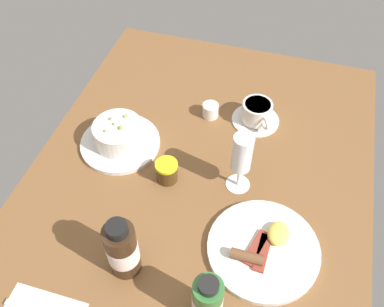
{
  "coord_description": "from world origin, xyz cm",
  "views": [
    {
      "loc": [
        60.31,
        16.0,
        82.86
      ],
      "look_at": [
        -1.69,
        -2.32,
        5.74
      ],
      "focal_mm": 38.81,
      "sensor_mm": 36.0,
      "label": 1
    }
  ],
  "objects": [
    {
      "name": "porridge_bowl",
      "position": [
        -3.96,
        -22.77,
        3.33
      ],
      "size": [
        20.96,
        20.96,
        7.91
      ],
      "color": "silver",
      "rests_on": "ground_plane"
    },
    {
      "name": "breakfast_plate",
      "position": [
        15.73,
        19.03,
        0.91
      ],
      "size": [
        24.47,
        24.47,
        3.7
      ],
      "color": "silver",
      "rests_on": "ground_plane"
    },
    {
      "name": "jam_jar",
      "position": [
        3.16,
        -7.26,
        2.9
      ],
      "size": [
        5.52,
        5.52,
        5.73
      ],
      "color": "#452F13",
      "rests_on": "ground_plane"
    },
    {
      "name": "creamer_jug",
      "position": [
        -21.25,
        -2.83,
        2.09
      ],
      "size": [
        4.47,
        5.43,
        4.69
      ],
      "color": "silver",
      "rests_on": "ground_plane"
    },
    {
      "name": "sauce_bottle_brown",
      "position": [
        27.49,
        -8.17,
        7.48
      ],
      "size": [
        6.52,
        6.52,
        16.59
      ],
      "color": "#382314",
      "rests_on": "ground_plane"
    },
    {
      "name": "ground_plane",
      "position": [
        0.0,
        0.0,
        -1.5
      ],
      "size": [
        110.0,
        84.0,
        3.0
      ],
      "primitive_type": "cube",
      "color": "brown"
    },
    {
      "name": "sauce_bottle_green",
      "position": [
        32.29,
        10.7,
        6.63
      ],
      "size": [
        5.84,
        5.84,
        14.44
      ],
      "color": "#337233",
      "rests_on": "ground_plane"
    },
    {
      "name": "wine_glass",
      "position": [
        -0.32,
        9.88,
        10.96
      ],
      "size": [
        5.96,
        5.96,
        17.0
      ],
      "color": "white",
      "rests_on": "ground_plane"
    },
    {
      "name": "coffee_cup",
      "position": [
        -22.78,
        9.93,
        2.95
      ],
      "size": [
        13.14,
        13.14,
        6.3
      ],
      "color": "silver",
      "rests_on": "ground_plane"
    }
  ]
}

